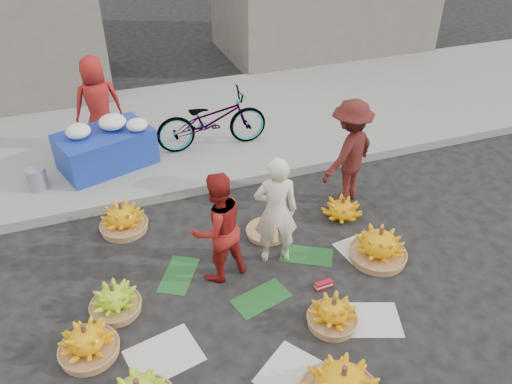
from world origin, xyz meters
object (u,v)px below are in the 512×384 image
object	(u,v)px
banana_bunch_0	(87,342)
flower_table	(106,146)
vendor_cream	(276,211)
banana_bunch_4	(379,245)
bicycle	(212,120)

from	to	relation	value
banana_bunch_0	flower_table	bearing A→B (deg)	80.40
vendor_cream	banana_bunch_0	bearing A→B (deg)	30.83
banana_bunch_0	vendor_cream	distance (m)	2.47
banana_bunch_4	bicycle	distance (m)	3.55
banana_bunch_0	flower_table	xyz separation A→B (m)	(0.60, 3.55, 0.28)
banana_bunch_4	bicycle	size ratio (longest dim) A/B	0.38
banana_bunch_4	vendor_cream	xyz separation A→B (m)	(-1.21, 0.44, 0.52)
flower_table	banana_bunch_4	bearing A→B (deg)	-66.63
vendor_cream	bicycle	world-z (taller)	vendor_cream
banana_bunch_0	bicycle	size ratio (longest dim) A/B	0.32
vendor_cream	flower_table	world-z (taller)	vendor_cream
banana_bunch_0	vendor_cream	xyz separation A→B (m)	(2.30, 0.71, 0.55)
vendor_cream	flower_table	distance (m)	3.32
banana_bunch_0	banana_bunch_4	size ratio (longest dim) A/B	0.84
flower_table	bicycle	distance (m)	1.73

